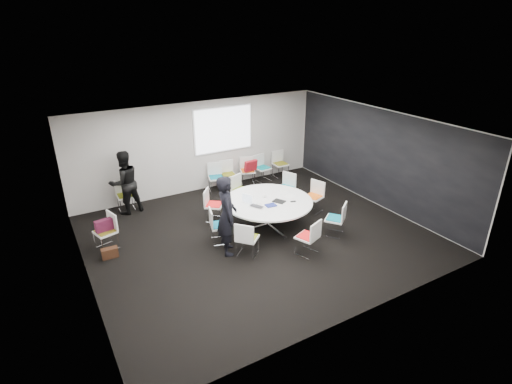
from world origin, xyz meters
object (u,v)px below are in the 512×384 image
chair_ring_e (220,232)px  chair_ring_h (335,225)px  chair_ring_c (241,196)px  chair_back_b (228,180)px  person_main (227,215)px  brown_bag (110,253)px  chair_person_back (126,201)px  chair_ring_d (214,211)px  chair_ring_f (247,245)px  chair_ring_g (307,243)px  chair_back_a (216,183)px  chair_spare_left (107,238)px  conference_table (268,207)px  chair_back_e (280,169)px  maroon_bag (104,225)px  chair_back_d (262,173)px  person_back (125,183)px  laptop (258,206)px  chair_ring_b (286,193)px  cup (265,196)px  chair_back_c (248,176)px  chair_ring_a (313,202)px

chair_ring_e → chair_ring_h: 2.90m
chair_ring_c → chair_back_b: bearing=-122.1°
person_main → brown_bag: bearing=84.0°
chair_person_back → chair_ring_c: bearing=157.9°
chair_ring_d → chair_back_b: 2.28m
chair_ring_f → chair_ring_g: size_ratio=1.00×
chair_back_a → chair_spare_left: 4.15m
chair_ring_e → conference_table: bearing=109.9°
chair_back_e → chair_person_back: 5.26m
conference_table → chair_ring_e: (-1.45, -0.10, -0.27)m
chair_ring_d → brown_bag: bearing=-41.5°
maroon_bag → chair_back_d: bearing=19.0°
chair_ring_f → chair_back_a: same height
chair_back_a → person_back: size_ratio=0.49×
chair_ring_e → person_back: bearing=-135.2°
person_main → chair_person_back: bearing=42.2°
conference_table → chair_ring_c: size_ratio=2.61×
person_back → laptop: size_ratio=5.22×
chair_ring_b → chair_back_b: (-0.98, 1.84, 0.00)m
chair_person_back → brown_bag: 2.52m
chair_ring_d → chair_back_e: 3.84m
cup → brown_bag: bearing=175.5°
chair_ring_g → laptop: size_ratio=2.55×
person_back → maroon_bag: bearing=50.3°
chair_back_a → laptop: (-0.22, -2.97, 0.47)m
chair_ring_b → chair_ring_f: same height
chair_back_a → chair_person_back: size_ratio=1.00×
chair_ring_g → chair_back_c: same height
chair_back_b → brown_bag: bearing=37.3°
chair_back_d → chair_back_a: bearing=-8.5°
chair_ring_b → cup: bearing=99.7°
chair_ring_a → chair_back_c: bearing=-6.5°
chair_ring_g → chair_spare_left: same height
chair_ring_d → chair_ring_c: bearing=153.6°
chair_ring_c → cup: chair_ring_c is taller
chair_ring_h → chair_back_e: size_ratio=1.00×
chair_ring_c → chair_ring_f: (-1.19, -2.51, 0.00)m
chair_ring_e → chair_spare_left: same height
chair_ring_e → cup: chair_ring_e is taller
chair_ring_b → chair_ring_d: (-2.33, 0.00, 0.00)m
chair_back_e → chair_person_back: same height
chair_back_d → maroon_bag: 5.76m
chair_ring_d → chair_back_b: same height
chair_ring_a → cup: size_ratio=9.78×
chair_spare_left → chair_person_back: size_ratio=1.00×
chair_back_b → laptop: (-0.66, -2.99, 0.47)m
chair_ring_a → chair_ring_c: size_ratio=1.00×
chair_ring_g → chair_back_b: (0.20, 4.48, 0.00)m
chair_back_c → chair_back_e: bearing=-159.0°
chair_back_b → laptop: size_ratio=2.55×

